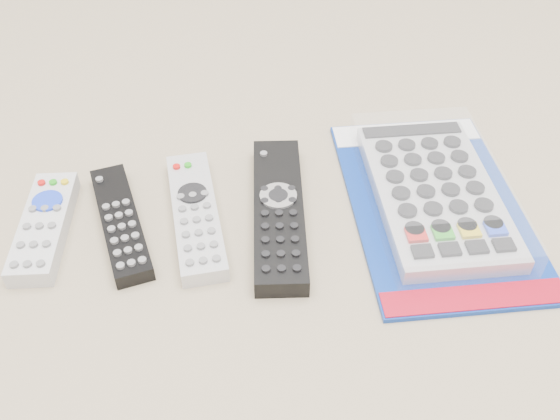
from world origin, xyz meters
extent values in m
plane|color=gray|center=(0.00, 0.00, 0.00)|extent=(5.00, 5.00, 0.00)
cube|color=#B6B6B8|center=(-0.23, 0.03, 0.01)|extent=(0.08, 0.17, 0.02)
cylinder|color=blue|center=(-0.22, 0.06, 0.02)|extent=(0.04, 0.04, 0.00)
cube|color=black|center=(-0.15, 0.02, 0.01)|extent=(0.06, 0.18, 0.02)
cube|color=#BCBCC1|center=(-0.06, 0.01, 0.01)|extent=(0.06, 0.20, 0.02)
cylinder|color=black|center=(-0.06, 0.03, 0.02)|extent=(0.03, 0.03, 0.00)
cube|color=black|center=(0.03, -0.01, 0.01)|extent=(0.10, 0.24, 0.02)
cylinder|color=silver|center=(0.03, 0.00, 0.02)|extent=(0.05, 0.05, 0.00)
cube|color=navy|center=(0.21, -0.03, 0.00)|extent=(0.23, 0.34, 0.01)
cube|color=white|center=(0.23, 0.10, 0.01)|extent=(0.19, 0.07, 0.00)
cube|color=maroon|center=(0.19, -0.17, 0.01)|extent=(0.19, 0.06, 0.00)
cube|color=#BCBCC1|center=(0.21, -0.03, 0.02)|extent=(0.17, 0.26, 0.02)
cube|color=white|center=(0.21, -0.03, 0.02)|extent=(0.18, 0.28, 0.04)
camera|label=1|loc=(-0.09, -0.51, 0.50)|focal=40.00mm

